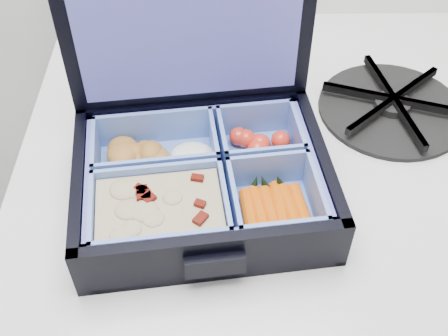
{
  "coord_description": "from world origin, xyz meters",
  "views": [
    {
      "loc": [
        0.41,
        1.23,
        1.26
      ],
      "look_at": [
        0.41,
        1.6,
        0.87
      ],
      "focal_mm": 45.0,
      "sensor_mm": 36.0,
      "label": 1
    }
  ],
  "objects_px": {
    "stove": "(260,308)",
    "bento_box": "(203,182)",
    "fork": "(248,115)",
    "burner_grate": "(393,103)"
  },
  "relations": [
    {
      "from": "bento_box",
      "to": "burner_grate",
      "type": "distance_m",
      "value": 0.25
    },
    {
      "from": "stove",
      "to": "burner_grate",
      "type": "relative_size",
      "value": 5.05
    },
    {
      "from": "bento_box",
      "to": "fork",
      "type": "bearing_deg",
      "value": 61.52
    },
    {
      "from": "stove",
      "to": "burner_grate",
      "type": "xyz_separation_m",
      "value": [
        0.13,
        0.02,
        0.43
      ]
    },
    {
      "from": "burner_grate",
      "to": "bento_box",
      "type": "bearing_deg",
      "value": -148.46
    },
    {
      "from": "stove",
      "to": "fork",
      "type": "distance_m",
      "value": 0.42
    },
    {
      "from": "stove",
      "to": "fork",
      "type": "height_order",
      "value": "fork"
    },
    {
      "from": "stove",
      "to": "bento_box",
      "type": "relative_size",
      "value": 3.55
    },
    {
      "from": "burner_grate",
      "to": "fork",
      "type": "bearing_deg",
      "value": -177.18
    },
    {
      "from": "bento_box",
      "to": "fork",
      "type": "relative_size",
      "value": 1.34
    }
  ]
}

